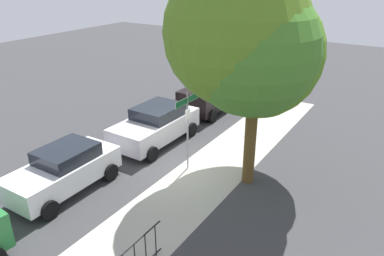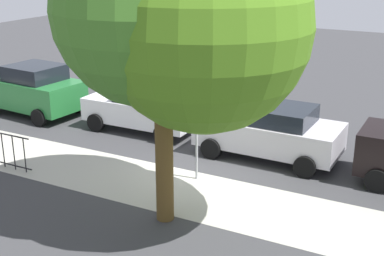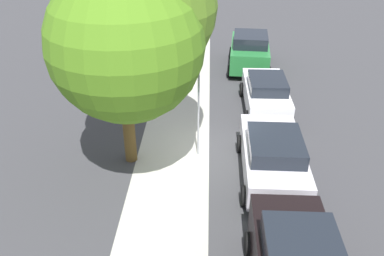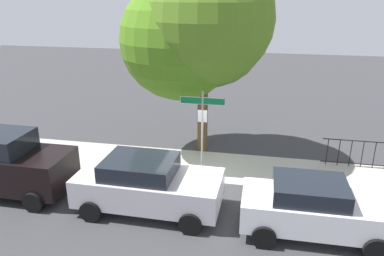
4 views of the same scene
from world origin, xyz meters
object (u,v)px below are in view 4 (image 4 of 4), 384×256
object	(u,v)px
street_sign	(202,118)
car_black	(6,164)
car_white	(315,208)
shade_tree	(199,30)
car_silver	(147,184)

from	to	relation	value
street_sign	car_black	world-z (taller)	street_sign
street_sign	car_white	distance (m)	4.74
street_sign	shade_tree	size ratio (longest dim) A/B	0.41
shade_tree	car_white	world-z (taller)	shade_tree
car_white	shade_tree	bearing A→B (deg)	129.69
street_sign	car_black	distance (m)	6.58
car_black	car_silver	world-z (taller)	car_black
car_white	car_silver	bearing A→B (deg)	175.88
shade_tree	car_white	xyz separation A→B (m)	(4.06, -4.84, -4.13)
car_silver	shade_tree	bearing A→B (deg)	81.50
street_sign	car_black	bearing A→B (deg)	-158.58
car_black	car_silver	size ratio (longest dim) A/B	0.95
street_sign	car_white	world-z (taller)	street_sign
car_black	car_silver	xyz separation A→B (m)	(4.80, -0.11, -0.18)
car_silver	car_white	xyz separation A→B (m)	(4.80, -0.32, -0.04)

